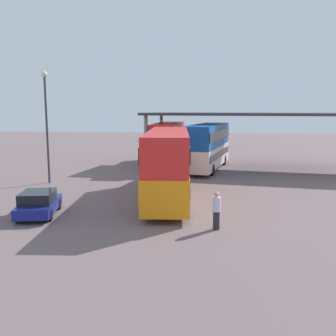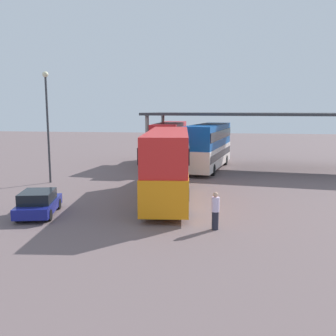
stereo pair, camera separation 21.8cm
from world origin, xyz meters
name	(u,v)px [view 2 (the right image)]	position (x,y,z in m)	size (l,w,h in m)	color
ground_plane	(178,211)	(0.00, 0.00, 0.00)	(140.00, 140.00, 0.00)	#6D5A5B
double_decker_main	(168,162)	(-0.97, 2.80, 2.38)	(3.67, 11.73, 4.34)	orange
parked_hatchback	(38,203)	(-7.35, -1.94, 0.67)	(2.56, 4.06, 1.35)	navy
double_decker_near_canopy	(170,142)	(-2.96, 18.08, 2.35)	(2.71, 11.52, 4.28)	orange
double_decker_mid_row	(209,145)	(1.11, 15.31, 2.33)	(4.24, 11.04, 4.25)	silver
depot_canopy	(261,116)	(6.04, 16.92, 5.03)	(23.07, 9.44, 5.32)	#33353A
lamppost_tall	(47,114)	(-10.85, 6.88, 5.27)	(0.44, 0.44, 8.47)	#33353A
pedestrian_waiting	(215,211)	(2.14, -3.05, 0.92)	(0.38, 0.38, 1.82)	#262633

